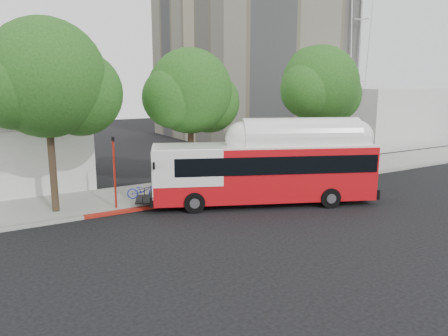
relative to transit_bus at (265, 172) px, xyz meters
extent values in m
plane|color=black|center=(-1.32, -1.53, -1.78)|extent=(120.00, 120.00, 0.00)
cube|color=gray|center=(-1.32, 4.97, -1.71)|extent=(60.00, 5.00, 0.15)
cube|color=gray|center=(-1.32, 2.37, -1.71)|extent=(60.00, 0.30, 0.15)
cube|color=#9E1C11|center=(-4.32, 2.37, -1.70)|extent=(10.00, 0.32, 0.16)
cylinder|color=#2D2116|center=(-10.32, 3.97, 1.26)|extent=(0.36, 0.36, 6.08)
sphere|color=#1E4915|center=(-10.32, 3.97, 5.06)|extent=(5.80, 5.80, 5.80)
sphere|color=#1E4915|center=(-8.73, 4.17, 4.30)|extent=(4.35, 4.35, 4.35)
cylinder|color=#2D2116|center=(-2.32, 4.47, 0.94)|extent=(0.36, 0.36, 5.44)
sphere|color=#1E4915|center=(-2.32, 4.47, 4.34)|extent=(5.00, 5.00, 5.00)
sphere|color=#1E4915|center=(-0.95, 4.67, 3.66)|extent=(3.75, 3.75, 3.75)
cylinder|color=#2D2116|center=(7.68, 4.27, 1.10)|extent=(0.36, 0.36, 5.76)
sphere|color=#1E4915|center=(7.68, 4.27, 4.70)|extent=(5.40, 5.40, 5.40)
sphere|color=#1E4915|center=(9.16, 4.47, 3.98)|extent=(4.05, 4.05, 4.05)
cube|color=silver|center=(28.68, 14.47, 1.22)|extent=(20.00, 12.00, 6.00)
cube|color=red|center=(-0.08, 0.04, 0.01)|extent=(12.02, 7.11, 2.89)
cube|color=black|center=(0.37, -0.16, 0.61)|extent=(10.95, 6.69, 0.95)
cube|color=white|center=(-0.08, 0.04, 1.50)|extent=(11.99, 7.03, 0.10)
cube|color=white|center=(1.75, -0.75, 1.76)|extent=(6.65, 4.35, 0.55)
cube|color=black|center=(-6.09, 2.61, -1.28)|extent=(1.44, 1.96, 0.06)
imported|color=#22269C|center=(-6.09, 2.61, -0.80)|extent=(1.22, 1.81, 0.90)
cylinder|color=#AF1E12|center=(-7.48, 2.96, 0.07)|extent=(0.11, 0.11, 3.70)
cube|color=black|center=(-7.48, 2.96, 2.01)|extent=(0.05, 0.37, 0.23)
camera|label=1|loc=(-13.87, -18.96, 4.88)|focal=35.00mm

